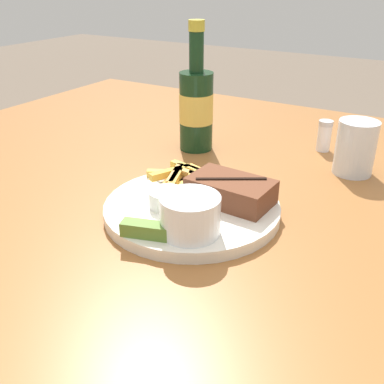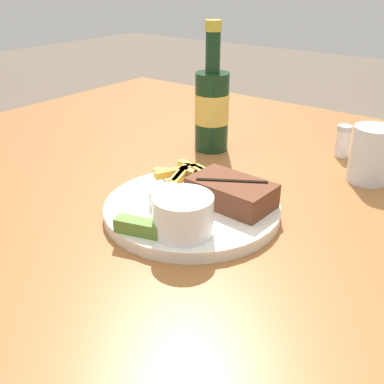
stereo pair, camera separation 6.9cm
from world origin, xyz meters
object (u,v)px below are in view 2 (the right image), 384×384
Objects in this scene: pickle_spear at (140,226)px; salt_shaker at (343,141)px; coleslaw_cup at (183,212)px; steak_portion at (231,192)px; dipping_sauce_cup at (167,196)px; beer_bottle at (212,106)px; drinking_glass at (371,155)px; dinner_plate at (192,209)px; knife_utensil at (214,201)px; fork_utensil at (173,185)px.

pickle_spear is 1.26× the size of salt_shaker.
coleslaw_cup is 1.02× the size of pickle_spear.
steak_portion is 2.39× the size of dipping_sauce_cup.
beer_bottle reaches higher than dipping_sauce_cup.
drinking_glass is 1.55× the size of salt_shaker.
drinking_glass reaches higher than pickle_spear.
beer_bottle reaches higher than pickle_spear.
dinner_plate is 0.09m from coleslaw_cup.
dipping_sauce_cup is (-0.03, -0.03, 0.02)m from dinner_plate.
dipping_sauce_cup is (-0.08, -0.06, -0.00)m from steak_portion.
knife_utensil is 0.36m from salt_shaker.
coleslaw_cup is (-0.01, -0.11, 0.01)m from steak_portion.
pickle_spear is at bearing -69.50° from beer_bottle.
steak_portion reaches higher than knife_utensil.
coleslaw_cup is 0.15m from fork_utensil.
steak_portion is at bearing 38.12° from dinner_plate.
drinking_glass is (0.13, 0.25, 0.01)m from steak_portion.
dinner_plate is 3.27× the size of coleslaw_cup.
knife_utensil reaches higher than dinner_plate.
dinner_plate is at bearing 119.12° from coleslaw_cup.
fork_utensil is 0.48× the size of beer_bottle.
beer_bottle is (-0.14, 0.36, 0.06)m from pickle_spear.
beer_bottle is at bearing 119.15° from coleslaw_cup.
coleslaw_cup is 0.51× the size of knife_utensil.
coleslaw_cup reaches higher than dinner_plate.
salt_shaker is (0.12, 0.41, 0.00)m from dipping_sauce_cup.
coleslaw_cup reaches higher than salt_shaker.
drinking_glass is at bearing 62.93° from steak_portion.
steak_portion is 0.11m from fork_utensil.
dipping_sauce_cup is 0.07m from knife_utensil.
beer_bottle is at bearing 135.28° from fork_utensil.
beer_bottle is at bearing -173.12° from drinking_glass.
dinner_plate is 3.34× the size of pickle_spear.
knife_utensil is (0.09, -0.01, 0.00)m from fork_utensil.
dipping_sauce_cup is at bearing -68.08° from beer_bottle.
beer_bottle is (-0.18, 0.33, 0.04)m from coleslaw_cup.
dinner_plate is 1.06× the size of beer_bottle.
pickle_spear is at bearing -74.37° from dipping_sauce_cup.
salt_shaker is (0.07, 0.35, 0.01)m from knife_utensil.
pickle_spear is at bearing -92.39° from dinner_plate.
fork_utensil is at bearing -176.89° from steak_portion.
fork_utensil is at bearing 121.36° from dipping_sauce_cup.
coleslaw_cup is 0.83× the size of drinking_glass.
coleslaw_cup reaches higher than knife_utensil.
dipping_sauce_cup is 0.31m from beer_bottle.
drinking_glass is (0.18, 0.40, 0.02)m from pickle_spear.
salt_shaker is at bearing 28.13° from beer_bottle.
fork_utensil is 0.09m from knife_utensil.
knife_utensil is (0.03, 0.13, -0.01)m from pickle_spear.
coleslaw_cup is at bearing -60.85° from beer_bottle.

